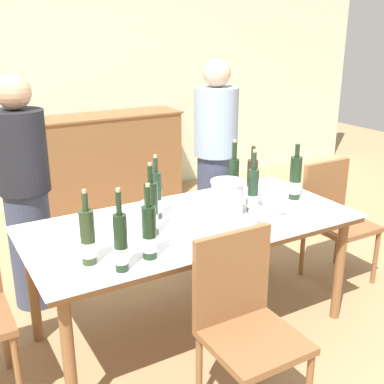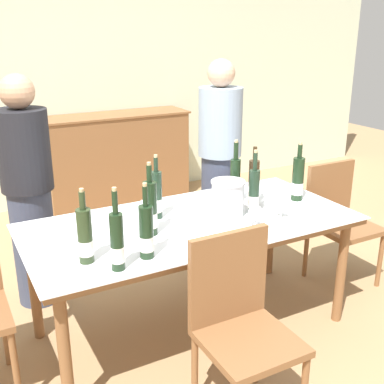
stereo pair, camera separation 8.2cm
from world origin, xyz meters
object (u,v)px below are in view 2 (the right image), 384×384
wine_bottle_1 (146,233)px  wine_bottle_8 (298,180)px  ice_bucket (228,198)px  wine_bottle_7 (254,184)px  wine_bottle_0 (117,243)px  wine_bottle_6 (150,210)px  wine_glass_3 (228,185)px  wine_glass_0 (281,205)px  person_guest_left (219,165)px  wine_glass_2 (255,213)px  person_host (29,195)px  chair_near_front (239,317)px  wine_bottle_2 (157,196)px  wine_bottle_4 (254,193)px  wine_bottle_5 (85,237)px  dining_table (192,231)px  wine_bottle_3 (235,183)px  wine_glass_1 (145,206)px  sideboard_cabinet (117,159)px

wine_bottle_1 → wine_bottle_8: bearing=14.3°
ice_bucket → wine_bottle_7: (0.24, 0.08, 0.02)m
wine_bottle_0 → wine_bottle_6: (0.30, 0.30, 0.01)m
wine_bottle_0 → wine_bottle_6: wine_bottle_6 is taller
wine_bottle_8 → wine_glass_3: (-0.37, 0.26, -0.05)m
wine_glass_0 → person_guest_left: size_ratio=0.08×
wine_glass_3 → wine_glass_2: bearing=-105.4°
wine_bottle_0 → person_guest_left: person_guest_left is taller
wine_glass_3 → person_host: person_host is taller
wine_bottle_7 → chair_near_front: bearing=-128.3°
wine_bottle_7 → chair_near_front: wine_bottle_7 is taller
wine_bottle_2 → wine_bottle_4: bearing=-21.2°
wine_bottle_7 → wine_glass_3: size_ratio=3.01×
wine_bottle_5 → wine_bottle_6: size_ratio=0.92×
person_host → wine_bottle_7: bearing=-31.1°
dining_table → wine_bottle_3: size_ratio=4.56×
chair_near_front → person_host: 1.65m
person_guest_left → wine_glass_1: bearing=-145.1°
wine_bottle_0 → dining_table: bearing=31.4°
wine_bottle_0 → wine_bottle_7: (1.05, 0.41, 0.00)m
wine_glass_2 → chair_near_front: chair_near_front is taller
person_host → dining_table: bearing=-46.3°
wine_bottle_3 → person_host: (-1.14, 0.70, -0.10)m
wine_bottle_1 → person_guest_left: 1.51m
wine_bottle_0 → wine_bottle_4: bearing=16.6°
person_guest_left → wine_glass_2: bearing=-110.7°
wine_bottle_8 → wine_glass_0: size_ratio=3.13×
wine_bottle_6 → ice_bucket: bearing=3.6°
wine_bottle_8 → person_host: size_ratio=0.25×
dining_table → wine_glass_1: (-0.23, 0.15, 0.15)m
wine_bottle_8 → dining_table: bearing=-179.9°
wine_glass_2 → person_host: size_ratio=0.09×
ice_bucket → wine_bottle_3: (0.14, 0.13, 0.03)m
wine_bottle_1 → wine_bottle_2: (0.26, 0.45, 0.01)m
wine_bottle_7 → wine_glass_2: (-0.20, -0.31, -0.05)m
wine_bottle_4 → wine_glass_0: size_ratio=3.21×
sideboard_cabinet → chair_near_front: (-0.52, -3.13, 0.04)m
wine_bottle_2 → wine_glass_0: (0.64, -0.36, -0.05)m
wine_glass_1 → wine_bottle_7: bearing=-7.3°
wine_bottle_1 → wine_bottle_6: wine_bottle_6 is taller
ice_bucket → person_guest_left: bearing=61.8°
wine_glass_0 → person_guest_left: bearing=80.3°
dining_table → person_guest_left: bearing=49.6°
ice_bucket → wine_glass_0: 0.32m
ice_bucket → wine_bottle_0: wine_bottle_0 is taller
wine_bottle_8 → wine_glass_2: 0.57m
sideboard_cabinet → wine_glass_3: 2.21m
sideboard_cabinet → wine_bottle_0: bearing=-109.5°
wine_bottle_6 → wine_bottle_8: bearing=3.0°
wine_bottle_2 → wine_glass_3: wine_bottle_2 is taller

